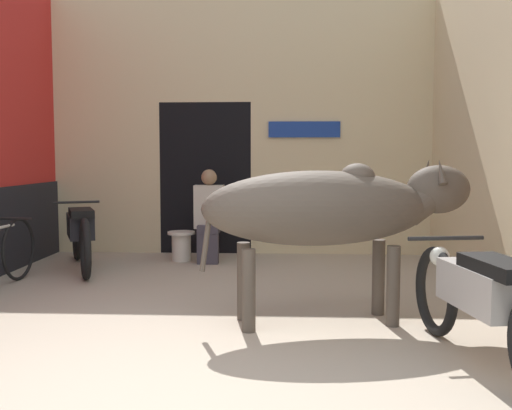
{
  "coord_description": "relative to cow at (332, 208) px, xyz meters",
  "views": [
    {
      "loc": [
        0.66,
        -3.42,
        1.39
      ],
      "look_at": [
        0.36,
        2.26,
        0.92
      ],
      "focal_mm": 42.0,
      "sensor_mm": 36.0,
      "label": 1
    }
  ],
  "objects": [
    {
      "name": "cow",
      "position": [
        0.0,
        0.0,
        0.0
      ],
      "size": [
        2.33,
        1.0,
        1.38
      ],
      "color": "#4C4238",
      "rests_on": "ground_plane"
    },
    {
      "name": "shopkeeper_seated",
      "position": [
        -1.39,
        2.77,
        -0.33
      ],
      "size": [
        0.39,
        0.33,
        1.21
      ],
      "color": "#3D3842",
      "rests_on": "ground_plane"
    },
    {
      "name": "wall_back_with_doorway",
      "position": [
        -1.21,
        3.75,
        0.6
      ],
      "size": [
        5.34,
        0.93,
        3.67
      ],
      "color": "beige",
      "rests_on": "ground_plane"
    },
    {
      "name": "motorcycle_far",
      "position": [
        -2.9,
        2.21,
        -0.5
      ],
      "size": [
        0.93,
        1.92,
        0.8
      ],
      "color": "black",
      "rests_on": "ground_plane"
    },
    {
      "name": "ground_plane",
      "position": [
        -1.03,
        -1.53,
        -0.96
      ],
      "size": [
        30.0,
        30.0,
        0.0
      ],
      "primitive_type": "plane",
      "color": "tan"
    },
    {
      "name": "wall_right_with_door",
      "position": [
        1.73,
        0.93,
        0.85
      ],
      "size": [
        0.22,
        5.02,
        3.67
      ],
      "color": "beige",
      "rests_on": "ground_plane"
    },
    {
      "name": "motorcycle_near",
      "position": [
        0.91,
        -1.03,
        -0.5
      ],
      "size": [
        0.6,
        2.11,
        0.8
      ],
      "color": "black",
      "rests_on": "ground_plane"
    },
    {
      "name": "plastic_stool",
      "position": [
        -1.76,
        2.84,
        -0.75
      ],
      "size": [
        0.36,
        0.36,
        0.39
      ],
      "color": "beige",
      "rests_on": "ground_plane"
    }
  ]
}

